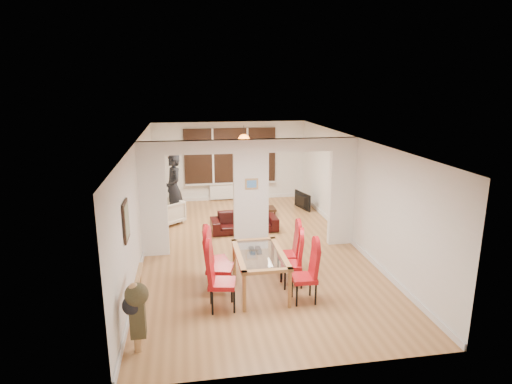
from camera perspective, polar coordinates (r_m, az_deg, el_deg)
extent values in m
cube|color=#AA7544|center=(10.26, -0.66, -7.52)|extent=(5.00, 9.00, 0.01)
cube|color=white|center=(9.85, -0.68, -0.48)|extent=(5.00, 0.18, 2.60)
cube|color=black|center=(14.12, -3.45, 4.86)|extent=(3.00, 0.08, 1.80)
cube|color=white|center=(14.32, -3.36, 0.10)|extent=(1.40, 0.08, 0.50)
sphere|color=orange|center=(12.94, -1.62, 6.93)|extent=(0.36, 0.36, 0.36)
cube|color=gray|center=(7.42, -16.94, -3.71)|extent=(0.04, 0.52, 0.67)
cube|color=#4C8CD8|center=(9.68, -0.60, 1.09)|extent=(0.30, 0.03, 0.25)
imported|color=black|center=(11.35, -1.59, -3.97)|extent=(1.79, 0.77, 0.51)
imported|color=beige|center=(12.14, -11.67, -2.65)|extent=(1.01, 1.01, 0.67)
imported|color=black|center=(12.16, -10.90, 0.49)|extent=(0.81, 0.65, 1.93)
imported|color=black|center=(13.36, 5.86, -1.18)|extent=(0.91, 0.35, 0.52)
cylinder|color=#143F19|center=(12.66, 0.07, -1.44)|extent=(0.07, 0.07, 0.28)
imported|color=black|center=(12.57, -0.68, -2.10)|extent=(0.20, 0.20, 0.05)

